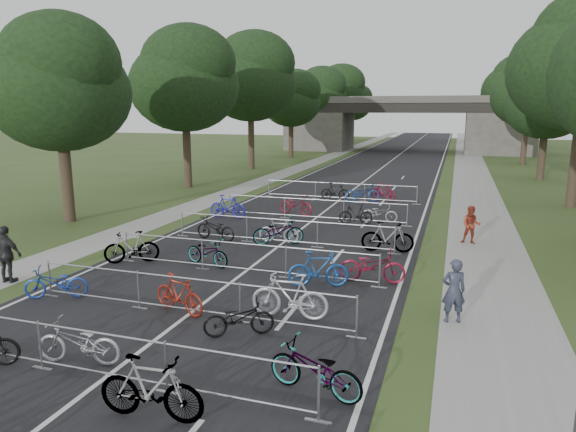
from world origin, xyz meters
name	(u,v)px	position (x,y,z in m)	size (l,w,h in m)	color
road	(389,162)	(0.00, 50.00, 0.01)	(11.00, 140.00, 0.01)	black
sidewalk_right	(470,165)	(8.00, 50.00, 0.01)	(3.00, 140.00, 0.01)	gray
sidewalk_left	(320,160)	(-7.50, 50.00, 0.01)	(2.00, 140.00, 0.01)	gray
lane_markings	(389,162)	(0.00, 50.00, 0.00)	(0.12, 140.00, 0.00)	silver
overpass_bridge	(405,124)	(0.00, 65.00, 3.53)	(31.00, 8.00, 7.05)	#484540
tree_left_0	(59,87)	(-11.39, 15.93, 6.49)	(6.72, 6.72, 10.25)	#33261C
tree_left_1	(185,82)	(-11.39, 27.93, 7.30)	(7.56, 7.56, 11.53)	#33261C
tree_left_2	(251,79)	(-11.39, 39.93, 8.12)	(8.40, 8.40, 12.81)	#33261C
tree_right_2	(549,103)	(13.11, 39.93, 5.95)	(6.16, 6.16, 9.39)	#33261C
tree_left_3	(292,100)	(-11.39, 51.93, 6.49)	(6.72, 6.72, 10.25)	#33261C
tree_right_3	(530,94)	(13.11, 51.93, 6.92)	(7.17, 7.17, 10.93)	#33261C
tree_left_4	(319,95)	(-11.39, 63.93, 7.30)	(7.56, 7.56, 11.53)	#33261C
tree_right_4	(518,88)	(13.11, 63.93, 7.90)	(8.18, 8.18, 12.47)	#33261C
tree_left_5	(339,92)	(-11.39, 75.93, 8.12)	(8.40, 8.40, 12.81)	#33261C
tree_right_5	(508,106)	(13.11, 75.93, 5.95)	(6.16, 6.16, 9.39)	#33261C
tree_left_6	(353,103)	(-11.39, 87.93, 6.49)	(6.72, 6.72, 10.25)	#33261C
tree_right_6	(502,100)	(13.11, 87.93, 6.92)	(7.17, 7.17, 10.93)	#33261C
barrier_row_1	(100,356)	(0.00, 3.60, 0.55)	(9.70, 0.08, 1.10)	#9B9EA2
barrier_row_2	(188,296)	(0.00, 7.20, 0.55)	(9.70, 0.08, 1.10)	#9B9EA2
barrier_row_3	(243,258)	(0.00, 11.00, 0.55)	(9.70, 0.08, 1.10)	#9B9EA2
barrier_row_4	(281,232)	(0.00, 15.00, 0.55)	(9.70, 0.08, 1.10)	#9B9EA2
barrier_row_5	(314,209)	(0.00, 20.00, 0.55)	(9.70, 0.08, 1.10)	#9B9EA2
barrier_row_6	(340,191)	(0.00, 26.00, 0.55)	(9.70, 0.08, 1.10)	#9B9EA2
bike_5	(78,343)	(-0.92, 4.03, 0.50)	(0.66, 1.89, 0.99)	#9A9BA1
bike_6	(151,389)	(1.74, 2.75, 0.61)	(0.57, 2.02, 1.22)	#9B9EA2
bike_7	(315,370)	(4.30, 4.44, 0.53)	(0.70, 2.02, 1.06)	#9B9EA2
bike_8	(56,283)	(-4.30, 7.11, 0.48)	(0.63, 1.81, 0.95)	#1C3B9B
bike_9	(179,294)	(-0.28, 7.24, 0.54)	(0.51, 1.81, 1.09)	maroon
bike_10	(239,318)	(1.83, 6.44, 0.46)	(0.61, 1.74, 0.92)	black
bike_11	(290,296)	(2.69, 7.83, 0.63)	(0.59, 2.10, 1.26)	silver
bike_12	(132,247)	(-4.30, 10.85, 0.58)	(0.55, 1.94, 1.17)	#9B9EA2
bike_13	(207,252)	(-1.55, 11.42, 0.49)	(0.65, 1.87, 0.98)	#9B9EA2
bike_14	(318,269)	(2.77, 10.47, 0.58)	(0.54, 1.91, 1.15)	#1C4F9C
bike_15	(372,266)	(4.30, 11.44, 0.55)	(0.73, 2.10, 1.10)	maroon
bike_16	(215,229)	(-2.88, 14.76, 0.51)	(0.68, 1.94, 1.02)	black
bike_17	(279,231)	(-0.18, 15.19, 0.51)	(0.48, 1.71, 1.03)	#B2B1BA
bike_18	(278,232)	(-0.11, 14.93, 0.55)	(0.73, 2.10, 1.10)	#9B9EA2
bike_19	(388,237)	(4.30, 15.19, 0.61)	(0.57, 2.03, 1.22)	#9B9EA2
bike_20	(228,207)	(-4.30, 19.10, 0.59)	(0.56, 1.97, 1.19)	#1E1C9A
bike_21	(296,205)	(-1.24, 21.00, 0.53)	(0.70, 2.02, 1.06)	maroon
bike_22	(356,214)	(2.19, 19.73, 0.49)	(0.46, 1.62, 0.98)	black
bike_23	(380,213)	(3.23, 20.55, 0.46)	(0.61, 1.74, 0.92)	#9B9AA2
bike_25	(335,192)	(-0.27, 25.96, 0.53)	(0.50, 1.77, 1.06)	black
bike_26	(362,193)	(1.41, 25.89, 0.54)	(0.72, 2.06, 1.08)	#1B4396
bike_27	(383,192)	(2.54, 26.69, 0.55)	(0.52, 1.84, 1.11)	maroon
pedestrian_a	(454,291)	(6.80, 8.95, 0.86)	(0.63, 0.41, 1.72)	#2E3345
pedestrian_b	(471,225)	(7.40, 17.56, 0.79)	(0.77, 0.60, 1.58)	maroon
pedestrian_c	(7,255)	(-6.80, 7.79, 0.93)	(1.09, 0.45, 1.86)	#242426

